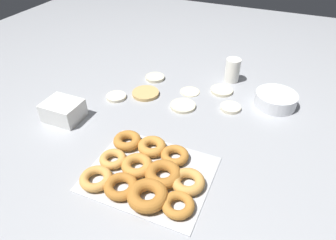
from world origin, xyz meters
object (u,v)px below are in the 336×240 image
pancake_1 (155,78)px  pancake_6 (183,106)px  container_stack (63,111)px  pancake_4 (146,93)px  pancake_2 (230,108)px  pancake_3 (117,96)px  pancake_0 (222,90)px  donut_tray (147,172)px  batter_bowl (276,100)px  pancake_5 (190,91)px  paper_cup (232,70)px

pancake_1 → pancake_6: pancake_1 is taller
container_stack → pancake_4: bearing=52.6°
pancake_2 → pancake_3: same height
pancake_0 → pancake_4: size_ratio=0.84×
pancake_0 → donut_tray: bearing=-98.1°
pancake_6 → donut_tray: 0.40m
pancake_2 → pancake_3: (-0.47, -0.11, -0.00)m
pancake_2 → batter_bowl: bearing=31.6°
pancake_2 → donut_tray: (-0.15, -0.46, 0.01)m
pancake_1 → pancake_2: size_ratio=1.07×
pancake_5 → paper_cup: (0.14, 0.17, 0.05)m
pancake_0 → paper_cup: 0.12m
pancake_1 → pancake_5: pancake_1 is taller
pancake_5 → batter_bowl: batter_bowl is taller
pancake_4 → pancake_5: pancake_4 is taller
pancake_5 → container_stack: bearing=-135.8°
pancake_4 → pancake_5: (0.17, 0.09, -0.00)m
pancake_3 → paper_cup: size_ratio=0.78×
pancake_1 → donut_tray: 0.61m
pancake_1 → pancake_3: bearing=-111.4°
pancake_0 → pancake_3: size_ratio=1.16×
pancake_2 → pancake_4: same height
batter_bowl → pancake_0: bearing=175.6°
pancake_5 → pancake_6: (0.01, -0.12, 0.00)m
pancake_3 → container_stack: 0.24m
pancake_3 → container_stack: container_stack is taller
pancake_2 → paper_cup: bearing=103.0°
pancake_3 → pancake_2: bearing=12.8°
pancake_3 → batter_bowl: bearing=18.1°
pancake_4 → paper_cup: (0.31, 0.27, 0.05)m
batter_bowl → container_stack: bearing=-150.7°
batter_bowl → pancake_2: bearing=-148.4°
paper_cup → pancake_6: bearing=-114.0°
pancake_3 → pancake_6: bearing=8.8°
pancake_1 → batter_bowl: 0.55m
pancake_0 → pancake_2: (0.07, -0.12, 0.00)m
pancake_0 → pancake_3: same height
pancake_2 → batter_bowl: (0.16, 0.10, 0.02)m
pancake_0 → container_stack: container_stack is taller
pancake_2 → container_stack: bearing=-151.4°
pancake_0 → paper_cup: size_ratio=0.90×
pancake_3 → pancake_4: 0.12m
batter_bowl → container_stack: container_stack is taller
pancake_6 → container_stack: bearing=-147.4°
pancake_5 → donut_tray: size_ratio=0.23×
donut_tray → pancake_5: bearing=95.0°
pancake_6 → paper_cup: size_ratio=0.95×
container_stack → paper_cup: paper_cup is taller
pancake_1 → pancake_5: 0.20m
pancake_5 → batter_bowl: size_ratio=0.51×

